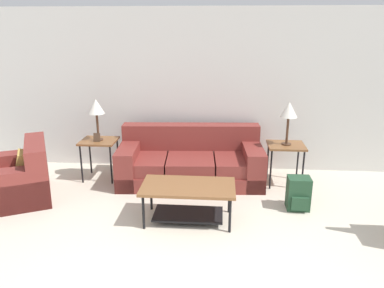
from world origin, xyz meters
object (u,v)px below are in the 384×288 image
at_px(side_table_left, 99,144).
at_px(backpack, 298,194).
at_px(table_lamp_left, 96,108).
at_px(table_lamp_right, 289,111).
at_px(couch, 191,162).
at_px(coffee_table, 188,195).
at_px(side_table_right, 286,149).
at_px(armchair, 17,179).

relative_size(side_table_left, backpack, 1.44).
distance_m(side_table_left, table_lamp_left, 0.57).
bearing_deg(table_lamp_right, backpack, -85.98).
bearing_deg(backpack, side_table_left, 164.26).
relative_size(couch, coffee_table, 1.96).
distance_m(couch, side_table_left, 1.45).
height_order(coffee_table, side_table_left, side_table_left).
xyz_separation_m(couch, table_lamp_left, (-1.42, -0.03, 0.84)).
relative_size(couch, table_lamp_right, 3.48).
xyz_separation_m(coffee_table, backpack, (1.41, 0.42, -0.13)).
bearing_deg(couch, side_table_right, -1.25).
distance_m(armchair, side_table_right, 3.85).
distance_m(armchair, side_table_left, 1.25).
height_order(coffee_table, backpack, coffee_table).
bearing_deg(table_lamp_left, coffee_table, -39.65).
bearing_deg(table_lamp_right, table_lamp_left, 180.00).
relative_size(side_table_left, side_table_right, 1.00).
bearing_deg(table_lamp_left, backpack, -15.74).
xyz_separation_m(couch, coffee_table, (0.08, -1.27, 0.05)).
relative_size(side_table_left, table_lamp_right, 0.98).
distance_m(coffee_table, backpack, 1.48).
xyz_separation_m(armchair, table_lamp_left, (0.91, 0.82, 0.84)).
bearing_deg(armchair, backpack, -0.04).
distance_m(armchair, table_lamp_right, 3.94).
height_order(table_lamp_right, backpack, table_lamp_right).
distance_m(couch, side_table_right, 1.45).
relative_size(armchair, side_table_right, 2.09).
bearing_deg(side_table_right, couch, 178.75).
relative_size(side_table_right, table_lamp_right, 0.98).
bearing_deg(side_table_right, coffee_table, -137.46).
xyz_separation_m(table_lamp_right, backpack, (0.06, -0.82, -0.92)).
height_order(armchair, table_lamp_left, table_lamp_left).
bearing_deg(backpack, side_table_right, 94.02).
xyz_separation_m(armchair, backpack, (3.81, -0.00, -0.08)).
height_order(couch, side_table_right, couch).
height_order(couch, table_lamp_left, table_lamp_left).
bearing_deg(coffee_table, backpack, 16.65).
bearing_deg(backpack, armchair, 179.96).
xyz_separation_m(couch, side_table_right, (1.43, -0.03, 0.27)).
bearing_deg(couch, table_lamp_right, -1.25).
xyz_separation_m(couch, table_lamp_right, (1.43, -0.03, 0.84)).
height_order(side_table_right, table_lamp_right, table_lamp_right).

